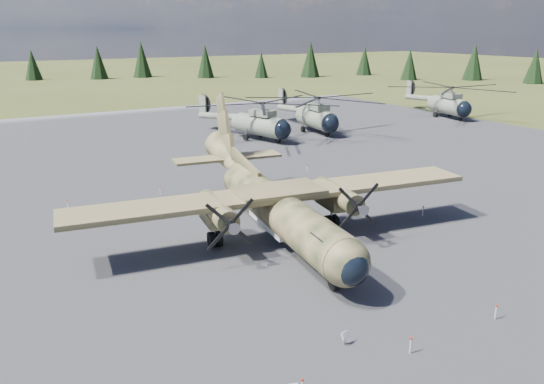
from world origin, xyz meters
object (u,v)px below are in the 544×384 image
helicopter_mid (316,107)px  helicopter_far (449,96)px  transport_plane (273,199)px  helicopter_near (260,113)px

helicopter_mid → helicopter_far: size_ratio=0.97×
transport_plane → helicopter_far: 61.17m
helicopter_mid → helicopter_far: 27.00m
transport_plane → helicopter_mid: (25.57, 31.38, 0.96)m
helicopter_near → helicopter_mid: 9.66m
transport_plane → helicopter_near: 34.66m
helicopter_mid → helicopter_far: helicopter_far is taller
helicopter_near → helicopter_far: helicopter_far is taller
helicopter_mid → transport_plane: bearing=-122.7°
transport_plane → helicopter_near: transport_plane is taller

